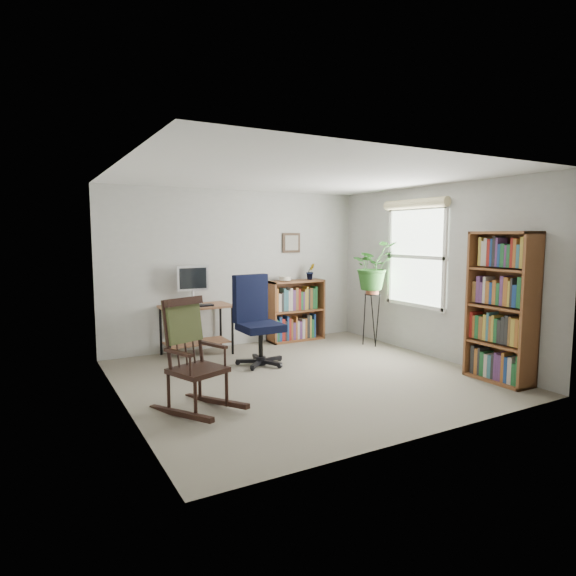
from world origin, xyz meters
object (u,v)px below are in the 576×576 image
desk (197,330)px  office_chair (261,320)px  tall_bookshelf (501,307)px  low_bookshelf (296,310)px  rocking_chair (198,355)px

desk → office_chair: size_ratio=0.82×
desk → tall_bookshelf: size_ratio=0.56×
office_chair → low_bookshelf: (1.16, 1.07, -0.11)m
office_chair → low_bookshelf: office_chair is taller
desk → low_bookshelf: size_ratio=1.01×
desk → office_chair: 1.13m
office_chair → rocking_chair: 1.77m
desk → tall_bookshelf: bearing=-47.6°
office_chair → tall_bookshelf: bearing=-51.5°
desk → rocking_chair: bearing=-108.1°
desk → tall_bookshelf: (2.70, -2.96, 0.52)m
rocking_chair → low_bookshelf: 3.34m
tall_bookshelf → low_bookshelf: bearing=107.6°
office_chair → low_bookshelf: bearing=34.3°
desk → rocking_chair: rocking_chair is taller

